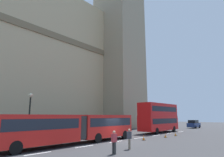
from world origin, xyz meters
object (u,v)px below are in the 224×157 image
articulated_bus (77,126)px  pedestrian_near_cones (114,141)px  traffic_cone_middle (165,135)px  pedestrian_by_kerb (129,138)px  sedan_lead (194,124)px  traffic_cone_east (175,134)px  double_decker_bus (159,116)px  street_lamp (29,113)px  traffic_cone_west (144,138)px

articulated_bus → pedestrian_near_cones: size_ratio=9.53×
traffic_cone_middle → pedestrian_by_kerb: pedestrian_by_kerb is taller
sedan_lead → pedestrian_near_cones: bearing=-170.4°
traffic_cone_middle → pedestrian_near_cones: pedestrian_near_cones is taller
traffic_cone_east → double_decker_bus: bearing=49.3°
articulated_bus → sedan_lead: articulated_bus is taller
articulated_bus → street_lamp: bearing=122.8°
sedan_lead → traffic_cone_middle: size_ratio=7.59×
traffic_cone_east → street_lamp: bearing=152.7°
double_decker_bus → street_lamp: size_ratio=1.92×
articulated_bus → pedestrian_by_kerb: 6.15m
sedan_lead → traffic_cone_west: 28.05m
sedan_lead → traffic_cone_east: (-20.45, -4.14, -0.63)m
double_decker_bus → street_lamp: 21.57m
double_decker_bus → pedestrian_by_kerb: bearing=-160.8°
articulated_bus → double_decker_bus: bearing=0.0°
double_decker_bus → pedestrian_near_cones: size_ratio=5.98×
articulated_bus → street_lamp: 5.52m
double_decker_bus → sedan_lead: double_decker_bus is taller
pedestrian_near_cones → pedestrian_by_kerb: bearing=9.3°
double_decker_bus → street_lamp: (-21.09, 4.50, 0.35)m
traffic_cone_east → pedestrian_near_cones: pedestrian_near_cones is taller
traffic_cone_middle → street_lamp: 16.99m
sedan_lead → street_lamp: size_ratio=0.83×
double_decker_bus → traffic_cone_east: size_ratio=17.43×
traffic_cone_middle → street_lamp: bearing=148.2°
street_lamp → pedestrian_by_kerb: 11.40m
street_lamp → pedestrian_near_cones: (1.29, -10.94, -2.14)m
traffic_cone_west → traffic_cone_middle: bearing=-8.5°
traffic_cone_west → traffic_cone_middle: same height
traffic_cone_middle → pedestrian_near_cones: size_ratio=0.34×
traffic_cone_west → pedestrian_near_cones: bearing=-162.2°
pedestrian_near_cones → sedan_lead: bearing=9.6°
traffic_cone_west → pedestrian_by_kerb: (-6.09, -2.35, 0.63)m
sedan_lead → pedestrian_by_kerb: sedan_lead is taller
articulated_bus → pedestrian_near_cones: articulated_bus is taller
articulated_bus → pedestrian_by_kerb: (0.92, -6.02, -0.83)m
traffic_cone_west → street_lamp: 13.15m
sedan_lead → pedestrian_by_kerb: (-33.93, -5.76, -0.00)m
articulated_bus → traffic_cone_east: (14.39, -4.40, -1.46)m
street_lamp → double_decker_bus: bearing=-12.1°
articulated_bus → sedan_lead: 34.86m
articulated_bus → pedestrian_by_kerb: articulated_bus is taller
traffic_cone_east → traffic_cone_west: bearing=174.3°
street_lamp → pedestrian_by_kerb: size_ratio=3.12×
street_lamp → pedestrian_near_cones: 11.22m
pedestrian_near_cones → traffic_cone_east: bearing=7.2°
traffic_cone_west → traffic_cone_east: 7.42m
street_lamp → traffic_cone_west: bearing=-39.5°
double_decker_bus → traffic_cone_east: double_decker_bus is taller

